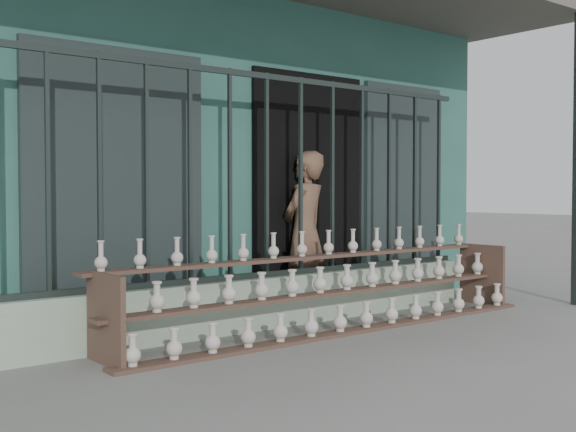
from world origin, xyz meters
TOP-DOWN VIEW (x-y plane):
  - ground at (0.00, 0.00)m, footprint 60.00×60.00m
  - workshop_building at (0.00, 4.23)m, footprint 7.40×6.60m
  - parapet_wall at (0.00, 1.30)m, footprint 5.00×0.20m
  - security_fence at (-0.00, 1.30)m, footprint 5.00×0.04m
  - shelf_rack at (0.44, 0.88)m, footprint 4.50×0.68m
  - elderly_woman at (0.74, 1.65)m, footprint 0.68×0.56m

SIDE VIEW (x-z plane):
  - ground at x=0.00m, z-range 0.00..0.00m
  - parapet_wall at x=0.00m, z-range 0.00..0.45m
  - shelf_rack at x=0.44m, z-range -0.06..0.79m
  - elderly_woman at x=0.74m, z-range 0.00..1.61m
  - security_fence at x=0.00m, z-range 0.45..2.25m
  - workshop_building at x=0.00m, z-range 0.02..3.23m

